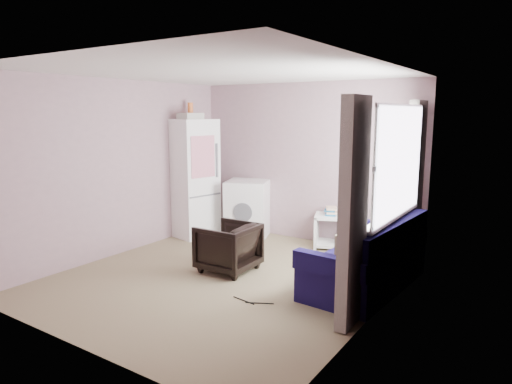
# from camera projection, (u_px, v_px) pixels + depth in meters

# --- Properties ---
(room) EXTENTS (3.84, 4.24, 2.54)m
(room) POSITION_uv_depth(u_px,v_px,m) (227.00, 178.00, 5.49)
(room) COLOR #8B7A5B
(room) RESTS_ON ground
(armchair) EXTENTS (0.64, 0.69, 0.69)m
(armchair) POSITION_uv_depth(u_px,v_px,m) (228.00, 245.00, 5.89)
(armchair) COLOR black
(armchair) RESTS_ON ground
(fridge) EXTENTS (0.79, 0.79, 2.19)m
(fridge) POSITION_uv_depth(u_px,v_px,m) (193.00, 177.00, 7.52)
(fridge) COLOR white
(fridge) RESTS_ON ground
(washing_machine) EXTENTS (0.85, 0.85, 0.93)m
(washing_machine) POSITION_uv_depth(u_px,v_px,m) (248.00, 207.00, 7.54)
(washing_machine) COLOR white
(washing_machine) RESTS_ON ground
(side_table) EXTENTS (0.59, 0.59, 0.63)m
(side_table) POSITION_uv_depth(u_px,v_px,m) (330.00, 228.00, 6.92)
(side_table) COLOR white
(side_table) RESTS_ON ground
(sofa) EXTENTS (0.97, 1.91, 0.83)m
(sofa) POSITION_uv_depth(u_px,v_px,m) (370.00, 263.00, 5.33)
(sofa) COLOR #140E42
(sofa) RESTS_ON ground
(window_dressing) EXTENTS (0.17, 2.62, 2.18)m
(window_dressing) POSITION_uv_depth(u_px,v_px,m) (389.00, 196.00, 5.13)
(window_dressing) COLOR white
(window_dressing) RESTS_ON ground
(floor_cables) EXTENTS (0.48, 0.15, 0.01)m
(floor_cables) POSITION_uv_depth(u_px,v_px,m) (252.00, 302.00, 4.95)
(floor_cables) COLOR black
(floor_cables) RESTS_ON ground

